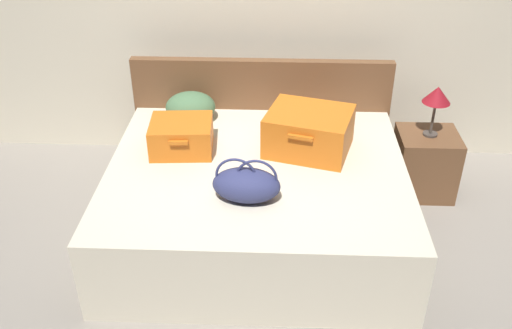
{
  "coord_description": "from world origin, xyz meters",
  "views": [
    {
      "loc": [
        0.12,
        -2.71,
        2.49
      ],
      "look_at": [
        0.0,
        0.27,
        0.65
      ],
      "focal_mm": 39.64,
      "sensor_mm": 36.0,
      "label": 1
    }
  ],
  "objects": [
    {
      "name": "ground_plane",
      "position": [
        0.0,
        0.0,
        0.0
      ],
      "size": [
        12.0,
        12.0,
        0.0
      ],
      "primitive_type": "plane",
      "color": "gray"
    },
    {
      "name": "bed",
      "position": [
        0.0,
        0.4,
        0.28
      ],
      "size": [
        1.94,
        1.68,
        0.55
      ],
      "primitive_type": "cube",
      "color": "beige",
      "rests_on": "ground"
    },
    {
      "name": "headboard",
      "position": [
        0.0,
        1.28,
        0.47
      ],
      "size": [
        1.98,
        0.08,
        0.95
      ],
      "primitive_type": "cube",
      "color": "brown",
      "rests_on": "ground"
    },
    {
      "name": "hard_case_large",
      "position": [
        0.34,
        0.65,
        0.69
      ],
      "size": [
        0.64,
        0.58,
        0.28
      ],
      "rotation": [
        0.0,
        0.0,
        -0.27
      ],
      "color": "#D16619",
      "rests_on": "bed"
    },
    {
      "name": "hard_case_medium",
      "position": [
        -0.52,
        0.61,
        0.66
      ],
      "size": [
        0.43,
        0.4,
        0.21
      ],
      "rotation": [
        0.0,
        0.0,
        0.07
      ],
      "color": "#D16619",
      "rests_on": "bed"
    },
    {
      "name": "duffel_bag",
      "position": [
        -0.05,
        0.04,
        0.66
      ],
      "size": [
        0.42,
        0.28,
        0.28
      ],
      "rotation": [
        0.0,
        0.0,
        -0.09
      ],
      "color": "navy",
      "rests_on": "bed"
    },
    {
      "name": "pillow_near_headboard",
      "position": [
        -0.52,
        1.05,
        0.66
      ],
      "size": [
        0.4,
        0.34,
        0.22
      ],
      "primitive_type": "ellipsoid",
      "rotation": [
        0.0,
        0.0,
        0.1
      ],
      "color": "#4C724C",
      "rests_on": "bed"
    },
    {
      "name": "nightstand",
      "position": [
        1.25,
        0.99,
        0.25
      ],
      "size": [
        0.44,
        0.4,
        0.5
      ],
      "primitive_type": "cube",
      "color": "brown",
      "rests_on": "ground"
    },
    {
      "name": "table_lamp",
      "position": [
        1.25,
        0.99,
        0.81
      ],
      "size": [
        0.2,
        0.2,
        0.38
      ],
      "color": "#3F3833",
      "rests_on": "nightstand"
    }
  ]
}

